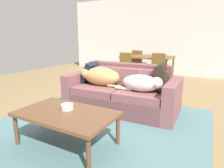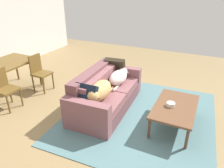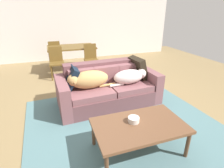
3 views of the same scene
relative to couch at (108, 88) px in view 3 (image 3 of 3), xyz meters
name	(u,v)px [view 3 (image 3 of 3)]	position (x,y,z in m)	size (l,w,h in m)	color
ground_plane	(104,103)	(-0.10, -0.03, -0.32)	(10.00, 10.00, 0.00)	olive
back_partition	(73,23)	(-0.10, 3.97, 1.03)	(8.00, 0.12, 2.70)	silver
area_rug	(122,123)	(0.00, -0.81, -0.32)	(3.16, 2.85, 0.01)	slate
couch	(108,88)	(0.00, 0.00, 0.00)	(2.07, 1.02, 0.83)	brown
dog_on_left_cushion	(88,80)	(-0.43, -0.11, 0.29)	(0.92, 0.39, 0.34)	tan
dog_on_right_cushion	(130,76)	(0.43, -0.13, 0.26)	(0.81, 0.37, 0.28)	beige
throw_pillow_by_left_arm	(71,78)	(-0.73, 0.02, 0.31)	(0.11, 0.43, 0.43)	black
throw_pillow_by_right_arm	(138,68)	(0.72, 0.09, 0.33)	(0.14, 0.47, 0.47)	black
coffee_table	(139,127)	(-0.04, -1.48, 0.07)	(1.21, 0.73, 0.44)	brown
bowl_on_coffee_table	(134,120)	(-0.09, -1.40, 0.15)	(0.15, 0.15, 0.07)	silver
dining_table	(71,49)	(-0.41, 2.49, 0.37)	(1.44, 0.94, 0.76)	brown
dining_chair_near_left	(57,61)	(-0.91, 1.92, 0.16)	(0.41, 0.41, 0.87)	brown
dining_chair_near_right	(91,58)	(0.07, 1.86, 0.18)	(0.41, 0.41, 0.90)	brown
dining_chair_far_left	(55,52)	(-0.91, 3.01, 0.17)	(0.41, 0.41, 0.88)	brown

